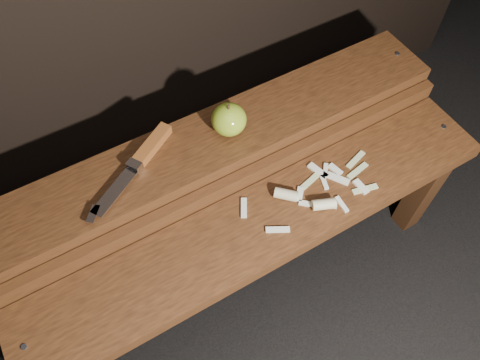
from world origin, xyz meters
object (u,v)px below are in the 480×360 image
apple (229,120)px  bench_rear_tier (219,158)px  bench_front_tier (265,238)px  knife (143,156)px

apple → bench_rear_tier: bearing=-172.7°
bench_front_tier → knife: knife is taller
bench_front_tier → bench_rear_tier: bench_rear_tier is taller
bench_front_tier → bench_rear_tier: bearing=90.0°
bench_rear_tier → apple: 0.13m
bench_rear_tier → knife: bearing=171.3°
bench_front_tier → bench_rear_tier: (0.00, 0.23, 0.06)m
bench_front_tier → apple: bearing=81.7°
knife → apple: bearing=-6.2°
bench_front_tier → apple: (0.03, 0.23, 0.18)m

